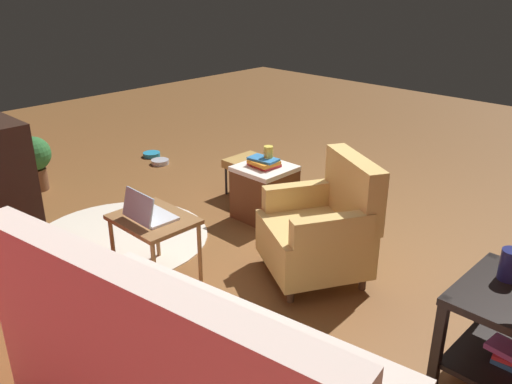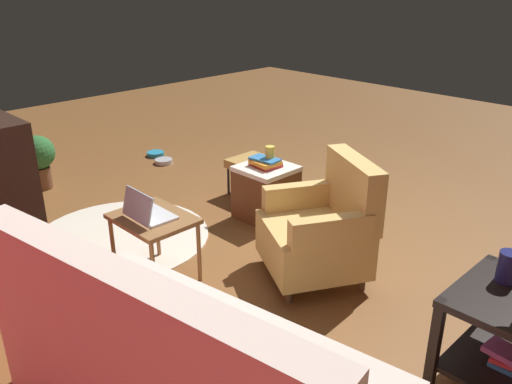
# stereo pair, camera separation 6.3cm
# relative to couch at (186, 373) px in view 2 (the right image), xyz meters

# --- Properties ---
(ground) EXTENTS (12.00, 12.00, 0.00)m
(ground) POSITION_rel_couch_xyz_m (1.00, -1.85, -0.33)
(ground) COLOR brown
(couch) EXTENTS (2.01, 1.12, 1.00)m
(couch) POSITION_rel_couch_xyz_m (0.00, 0.00, 0.00)
(couch) COLOR silver
(couch) RESTS_ON ground
(armchair) EXTENTS (0.91, 0.92, 0.87)m
(armchair) POSITION_rel_couch_xyz_m (0.44, -1.53, 0.03)
(armchair) COLOR tan
(armchair) RESTS_ON ground
(small_vase) EXTENTS (0.11, 0.11, 0.17)m
(small_vase) POSITION_rel_couch_xyz_m (-0.83, -1.45, 0.30)
(small_vase) COLOR navy
(small_vase) RESTS_ON side_table
(book_stack_shelf) EXTENTS (0.26, 0.17, 0.08)m
(book_stack_shelf) POSITION_rel_couch_xyz_m (-0.97, -1.33, -0.14)
(book_stack_shelf) COLOR #2D72B2
(book_stack_shelf) RESTS_ON side_table
(laptop_desk) EXTENTS (0.56, 0.44, 0.48)m
(laptop_desk) POSITION_rel_couch_xyz_m (1.24, -0.68, 0.09)
(laptop_desk) COLOR olive
(laptop_desk) RESTS_ON ground
(laptop) EXTENTS (0.33, 0.26, 0.21)m
(laptop) POSITION_rel_couch_xyz_m (1.24, -0.64, 0.20)
(laptop) COLOR silver
(laptop) RESTS_ON laptop_desk
(wicker_hamper) EXTENTS (0.45, 0.45, 0.48)m
(wicker_hamper) POSITION_rel_couch_xyz_m (1.39, -1.96, -0.09)
(wicker_hamper) COLOR brown
(wicker_hamper) RESTS_ON ground
(book_stack_hamper) EXTENTS (0.27, 0.24, 0.08)m
(book_stack_hamper) POSITION_rel_couch_xyz_m (1.40, -1.95, 0.19)
(book_stack_hamper) COLOR red
(book_stack_hamper) RESTS_ON wicker_hamper
(yellow_mug) EXTENTS (0.08, 0.08, 0.10)m
(yellow_mug) POSITION_rel_couch_xyz_m (1.38, -1.99, 0.28)
(yellow_mug) COLOR #E5D14C
(yellow_mug) RESTS_ON book_stack_hamper
(tv_remote) EXTENTS (0.08, 0.17, 0.02)m
(tv_remote) POSITION_rel_couch_xyz_m (1.49, -2.04, 0.16)
(tv_remote) COLOR #262628
(tv_remote) RESTS_ON wicker_hamper
(ottoman) EXTENTS (0.40, 0.40, 0.36)m
(ottoman) POSITION_rel_couch_xyz_m (1.85, -2.24, -0.02)
(ottoman) COLOR #AD8442
(ottoman) RESTS_ON ground
(circular_rug) EXTENTS (1.44, 1.44, 0.01)m
(circular_rug) POSITION_rel_couch_xyz_m (1.97, -0.83, -0.33)
(circular_rug) COLOR beige
(circular_rug) RESTS_ON ground
(pet_bowl_steel) EXTENTS (0.20, 0.20, 0.05)m
(pet_bowl_steel) POSITION_rel_couch_xyz_m (3.22, -2.15, -0.31)
(pet_bowl_steel) COLOR silver
(pet_bowl_steel) RESTS_ON ground
(pet_bowl_teal) EXTENTS (0.20, 0.20, 0.05)m
(pet_bowl_teal) POSITION_rel_couch_xyz_m (3.50, -2.24, -0.31)
(pet_bowl_teal) COLOR teal
(pet_bowl_teal) RESTS_ON ground
(potted_plant) EXTENTS (0.34, 0.34, 0.55)m
(potted_plant) POSITION_rel_couch_xyz_m (3.47, -0.84, -0.00)
(potted_plant) COLOR brown
(potted_plant) RESTS_ON ground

